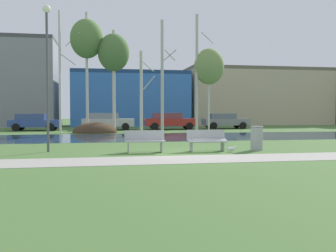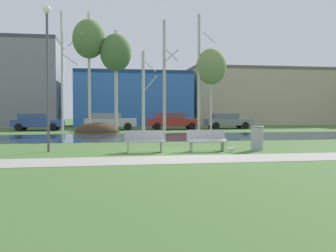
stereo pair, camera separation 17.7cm
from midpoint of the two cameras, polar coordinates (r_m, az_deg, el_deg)
ground_plane at (r=24.29m, az=-2.66°, el=-1.60°), size 120.00×120.00×0.00m
paved_path_strip at (r=12.75m, az=3.65°, el=-5.08°), size 60.00×2.12×0.01m
river_band at (r=23.73m, az=-2.50°, el=-1.68°), size 80.00×7.52×0.01m
soil_mound at (r=28.89m, az=-10.56°, el=-1.02°), size 3.37×2.60×1.60m
bench_left at (r=14.87m, az=-3.25°, el=-2.23°), size 1.62×0.62×0.87m
bench_right at (r=15.35m, az=6.24°, el=-2.09°), size 1.62×0.62×0.87m
trash_bin at (r=16.07m, az=13.70°, el=-1.76°), size 0.53×0.53×1.01m
seagull at (r=15.28m, az=10.01°, el=-3.42°), size 0.42×0.16×0.25m
streetlamp at (r=15.90m, az=-17.59°, el=10.18°), size 0.32×0.32×5.85m
birch_far_left at (r=29.24m, az=-15.59°, el=8.07°), size 1.56×2.62×9.09m
birch_left at (r=30.40m, az=-11.79°, el=12.77°), size 2.52×2.52×9.30m
birch_center_left at (r=29.97m, az=-7.79°, el=10.89°), size 2.44×2.44×7.95m
birch_center at (r=30.22m, az=-3.55°, el=5.42°), size 1.23×2.10×6.46m
birch_center_right at (r=29.87m, az=-0.35°, el=7.73°), size 1.28×2.19×8.82m
birch_right at (r=30.82m, az=4.97°, el=8.22°), size 1.51×2.56×9.48m
birch_far_right at (r=31.32m, az=6.77°, el=8.97°), size 2.46×2.46×6.82m
parked_van_nearest_blue at (r=33.58m, az=-19.19°, el=0.63°), size 4.23×2.07×1.42m
parked_sedan_second_silver at (r=33.14m, az=-8.72°, el=0.77°), size 4.51×2.20×1.49m
parked_hatch_third_red at (r=33.79m, az=0.78°, el=0.81°), size 4.76×2.09×1.47m
parked_wagon_fourth_grey at (r=35.64m, az=9.13°, el=0.82°), size 4.30×2.19×1.42m
building_grey_warehouse at (r=43.97m, az=-22.63°, el=5.97°), size 10.30×8.10×9.23m
building_blue_store at (r=42.86m, az=-5.25°, el=4.11°), size 12.78×6.47×6.05m
building_beige_block at (r=47.50m, az=13.79°, el=4.35°), size 17.30×6.63×6.83m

